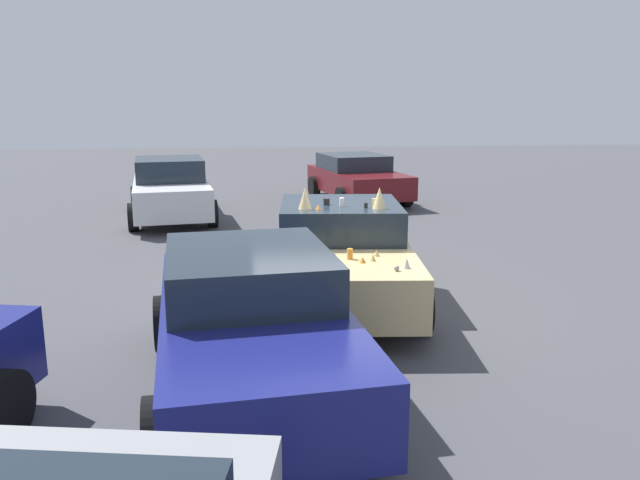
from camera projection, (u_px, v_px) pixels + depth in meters
name	position (u px, v px, depth m)	size (l,w,h in m)	color
ground_plane	(340.00, 300.00, 9.23)	(60.00, 60.00, 0.00)	#47474C
art_car_decorated	(341.00, 253.00, 9.12)	(4.48, 2.41, 1.69)	#D8BC7F
parked_sedan_far_left	(170.00, 189.00, 15.42)	(4.78, 2.43, 1.48)	silver
parked_sedan_row_back_center	(357.00, 178.00, 18.06)	(4.28, 2.62, 1.31)	#5B1419
parked_sedan_behind_left	(251.00, 322.00, 6.23)	(4.36, 2.30, 1.42)	navy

